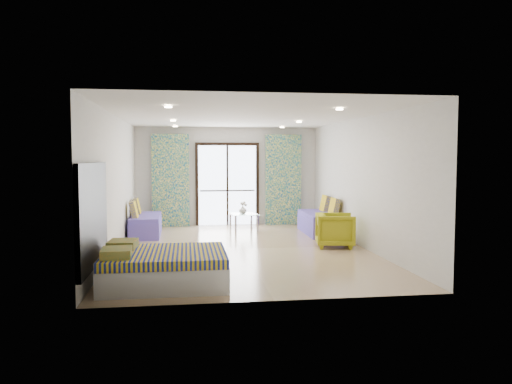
{
  "coord_description": "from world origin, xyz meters",
  "views": [
    {
      "loc": [
        -1.13,
        -10.06,
        1.88
      ],
      "look_at": [
        0.32,
        0.24,
        1.15
      ],
      "focal_mm": 35.0,
      "sensor_mm": 36.0,
      "label": 1
    }
  ],
  "objects": [
    {
      "name": "floor",
      "position": [
        0.0,
        0.0,
        0.0
      ],
      "size": [
        5.0,
        7.5,
        0.01
      ],
      "primitive_type": null,
      "color": "#9E7F5E",
      "rests_on": "ground"
    },
    {
      "name": "daybed_right",
      "position": [
        2.12,
        1.78,
        0.28
      ],
      "size": [
        0.77,
        1.87,
        0.92
      ],
      "rotation": [
        0.0,
        0.0,
        -0.03
      ],
      "color": "#5749AE",
      "rests_on": "floor"
    },
    {
      "name": "switch_plate",
      "position": [
        -2.47,
        -1.45,
        1.05
      ],
      "size": [
        0.02,
        0.1,
        0.1
      ],
      "primitive_type": "cube",
      "color": "silver",
      "rests_on": "wall_left"
    },
    {
      "name": "balcony_rail",
      "position": [
        0.0,
        3.73,
        0.95
      ],
      "size": [
        1.52,
        0.03,
        0.04
      ],
      "primitive_type": "cube",
      "color": "#595451",
      "rests_on": "balcony_door"
    },
    {
      "name": "curtain_right",
      "position": [
        1.55,
        3.57,
        1.25
      ],
      "size": [
        1.0,
        0.1,
        2.5
      ],
      "primitive_type": "cube",
      "color": "white",
      "rests_on": "floor"
    },
    {
      "name": "downlight_f",
      "position": [
        1.4,
        3.0,
        2.67
      ],
      "size": [
        0.12,
        0.12,
        0.02
      ],
      "primitive_type": "cylinder",
      "color": "#FFE0B2",
      "rests_on": "ceiling"
    },
    {
      "name": "coffee_table",
      "position": [
        0.32,
        2.58,
        0.38
      ],
      "size": [
        0.74,
        0.74,
        0.75
      ],
      "rotation": [
        0.0,
        0.0,
        0.15
      ],
      "color": "silver",
      "rests_on": "floor"
    },
    {
      "name": "bed",
      "position": [
        -1.47,
        -2.7,
        0.26
      ],
      "size": [
        1.79,
        1.46,
        0.62
      ],
      "color": "silver",
      "rests_on": "floor"
    },
    {
      "name": "wall_front",
      "position": [
        0.0,
        -3.75,
        1.35
      ],
      "size": [
        5.0,
        0.01,
        2.7
      ],
      "primitive_type": null,
      "color": "silver",
      "rests_on": "ground"
    },
    {
      "name": "downlight_a",
      "position": [
        -1.4,
        -2.0,
        2.67
      ],
      "size": [
        0.12,
        0.12,
        0.02
      ],
      "primitive_type": "cylinder",
      "color": "#FFE0B2",
      "rests_on": "ceiling"
    },
    {
      "name": "ceiling",
      "position": [
        0.0,
        0.0,
        2.7
      ],
      "size": [
        5.0,
        7.5,
        0.01
      ],
      "primitive_type": null,
      "color": "silver",
      "rests_on": "ground"
    },
    {
      "name": "daybed_left",
      "position": [
        -2.12,
        2.08,
        0.27
      ],
      "size": [
        0.71,
        1.77,
        0.87
      ],
      "rotation": [
        0.0,
        0.0,
        0.01
      ],
      "color": "#5749AE",
      "rests_on": "floor"
    },
    {
      "name": "vase",
      "position": [
        0.3,
        2.6,
        0.53
      ],
      "size": [
        0.25,
        0.26,
        0.2
      ],
      "primitive_type": "imported",
      "rotation": [
        0.0,
        0.0,
        0.25
      ],
      "color": "white",
      "rests_on": "coffee_table"
    },
    {
      "name": "downlight_e",
      "position": [
        -1.4,
        3.0,
        2.67
      ],
      "size": [
        0.12,
        0.12,
        0.02
      ],
      "primitive_type": "cylinder",
      "color": "#FFE0B2",
      "rests_on": "ceiling"
    },
    {
      "name": "wall_back",
      "position": [
        0.0,
        3.75,
        1.35
      ],
      "size": [
        5.0,
        0.01,
        2.7
      ],
      "primitive_type": null,
      "color": "silver",
      "rests_on": "ground"
    },
    {
      "name": "headboard",
      "position": [
        -2.46,
        -2.7,
        1.05
      ],
      "size": [
        0.06,
        2.1,
        1.5
      ],
      "primitive_type": "cube",
      "color": "black",
      "rests_on": "floor"
    },
    {
      "name": "downlight_c",
      "position": [
        -1.4,
        1.0,
        2.67
      ],
      "size": [
        0.12,
        0.12,
        0.02
      ],
      "primitive_type": "cylinder",
      "color": "#FFE0B2",
      "rests_on": "ceiling"
    },
    {
      "name": "downlight_b",
      "position": [
        1.4,
        -2.0,
        2.67
      ],
      "size": [
        0.12,
        0.12,
        0.02
      ],
      "primitive_type": "cylinder",
      "color": "#FFE0B2",
      "rests_on": "ceiling"
    },
    {
      "name": "downlight_d",
      "position": [
        1.4,
        1.0,
        2.67
      ],
      "size": [
        0.12,
        0.12,
        0.02
      ],
      "primitive_type": "cylinder",
      "color": "#FFE0B2",
      "rests_on": "ceiling"
    },
    {
      "name": "wall_right",
      "position": [
        2.5,
        0.0,
        1.35
      ],
      "size": [
        0.01,
        7.5,
        2.7
      ],
      "primitive_type": null,
      "color": "silver",
      "rests_on": "ground"
    },
    {
      "name": "wall_left",
      "position": [
        -2.5,
        0.0,
        1.35
      ],
      "size": [
        0.01,
        7.5,
        2.7
      ],
      "primitive_type": null,
      "color": "silver",
      "rests_on": "ground"
    },
    {
      "name": "balcony_door",
      "position": [
        0.0,
        3.72,
        1.26
      ],
      "size": [
        1.76,
        0.08,
        2.28
      ],
      "color": "black",
      "rests_on": "floor"
    },
    {
      "name": "armchair",
      "position": [
        1.95,
        -0.05,
        0.39
      ],
      "size": [
        0.84,
        0.88,
        0.78
      ],
      "primitive_type": "imported",
      "rotation": [
        0.0,
        0.0,
        1.39
      ],
      "color": "#9B9A14",
      "rests_on": "floor"
    },
    {
      "name": "curtain_left",
      "position": [
        -1.55,
        3.57,
        1.25
      ],
      "size": [
        1.0,
        0.1,
        2.5
      ],
      "primitive_type": "cube",
      "color": "white",
      "rests_on": "floor"
    }
  ]
}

